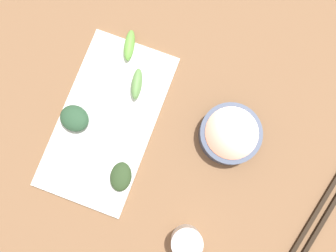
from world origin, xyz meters
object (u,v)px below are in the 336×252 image
at_px(chopsticks, 320,216).
at_px(tea_cup, 187,242).
at_px(serving_plate, 108,121).
at_px(sauce_bowl, 230,134).

height_order(chopsticks, tea_cup, tea_cup).
distance_m(serving_plate, chopsticks, 0.45).
relative_size(sauce_bowl, tea_cup, 2.07).
relative_size(serving_plate, chopsticks, 1.48).
bearing_deg(tea_cup, sauce_bowl, -92.79).
relative_size(sauce_bowl, serving_plate, 0.35).
bearing_deg(chopsticks, serving_plate, 9.76).
height_order(sauce_bowl, chopsticks, sauce_bowl).
distance_m(sauce_bowl, tea_cup, 0.22).
height_order(serving_plate, tea_cup, tea_cup).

